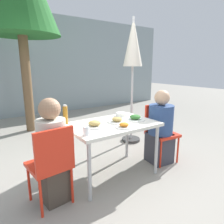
# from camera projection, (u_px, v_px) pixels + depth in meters

# --- Properties ---
(ground_plane) EXTENTS (24.00, 24.00, 0.00)m
(ground_plane) POSITION_uv_depth(u_px,v_px,m) (112.00, 174.00, 2.77)
(ground_plane) COLOR gray
(building_facade) EXTENTS (10.00, 0.20, 3.00)m
(building_facade) POSITION_uv_depth(u_px,v_px,m) (30.00, 65.00, 5.91)
(building_facade) COLOR #89999E
(building_facade) RESTS_ON ground
(dining_table) EXTENTS (1.15, 0.76, 0.73)m
(dining_table) POSITION_uv_depth(u_px,v_px,m) (112.00, 128.00, 2.62)
(dining_table) COLOR silver
(dining_table) RESTS_ON ground
(chair_left) EXTENTS (0.44, 0.44, 0.88)m
(chair_left) POSITION_uv_depth(u_px,v_px,m) (52.00, 161.00, 2.04)
(chair_left) COLOR red
(chair_left) RESTS_ON ground
(person_left) EXTENTS (0.31, 0.31, 1.15)m
(person_left) POSITION_uv_depth(u_px,v_px,m) (53.00, 153.00, 2.12)
(person_left) COLOR #473D33
(person_left) RESTS_ON ground
(chair_right) EXTENTS (0.44, 0.44, 0.88)m
(chair_right) POSITION_uv_depth(u_px,v_px,m) (159.00, 128.00, 3.12)
(chair_right) COLOR red
(chair_right) RESTS_ON ground
(person_right) EXTENTS (0.37, 0.37, 1.12)m
(person_right) POSITION_uv_depth(u_px,v_px,m) (160.00, 129.00, 3.03)
(person_right) COLOR #383842
(person_right) RESTS_ON ground
(closed_umbrella) EXTENTS (0.36, 0.36, 2.32)m
(closed_umbrella) POSITION_uv_depth(u_px,v_px,m) (133.00, 49.00, 3.63)
(closed_umbrella) COLOR #333333
(closed_umbrella) RESTS_ON ground
(plate_0) EXTENTS (0.28, 0.28, 0.08)m
(plate_0) POSITION_uv_depth(u_px,v_px,m) (95.00, 124.00, 2.45)
(plate_0) COLOR white
(plate_0) RESTS_ON dining_table
(plate_1) EXTENTS (0.25, 0.25, 0.07)m
(plate_1) POSITION_uv_depth(u_px,v_px,m) (117.00, 120.00, 2.64)
(plate_1) COLOR white
(plate_1) RESTS_ON dining_table
(plate_2) EXTENTS (0.27, 0.27, 0.07)m
(plate_2) POSITION_uv_depth(u_px,v_px,m) (135.00, 118.00, 2.75)
(plate_2) COLOR white
(plate_2) RESTS_ON dining_table
(plate_3) EXTENTS (0.21, 0.21, 0.06)m
(plate_3) POSITION_uv_depth(u_px,v_px,m) (124.00, 126.00, 2.41)
(plate_3) COLOR white
(plate_3) RESTS_ON dining_table
(bottle) EXTENTS (0.06, 0.06, 0.25)m
(bottle) POSITION_uv_depth(u_px,v_px,m) (65.00, 115.00, 2.55)
(bottle) COLOR #B7751E
(bottle) RESTS_ON dining_table
(drinking_cup) EXTENTS (0.07, 0.07, 0.10)m
(drinking_cup) POSITION_uv_depth(u_px,v_px,m) (86.00, 131.00, 2.14)
(drinking_cup) COLOR white
(drinking_cup) RESTS_ON dining_table
(salad_bowl) EXTENTS (0.16, 0.16, 0.05)m
(salad_bowl) POSITION_uv_depth(u_px,v_px,m) (121.00, 114.00, 2.98)
(salad_bowl) COLOR white
(salad_bowl) RESTS_ON dining_table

